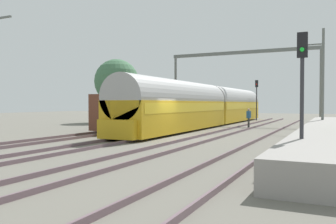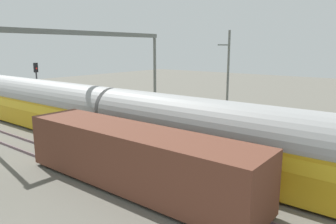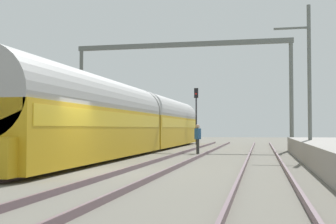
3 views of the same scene
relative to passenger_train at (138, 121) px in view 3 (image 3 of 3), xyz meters
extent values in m
plane|color=#68655B|center=(1.95, -12.81, -1.97)|extent=(120.00, 120.00, 0.00)
cube|color=#69525B|center=(-0.72, -12.81, -1.89)|extent=(0.08, 60.00, 0.16)
cube|color=#69525B|center=(0.72, -12.81, -1.89)|extent=(0.08, 60.00, 0.16)
cube|color=#69525B|center=(3.18, -12.81, -1.89)|extent=(0.08, 60.00, 0.16)
cube|color=#69525B|center=(4.62, -12.81, -1.89)|extent=(0.08, 60.00, 0.16)
cube|color=#69525B|center=(7.08, -12.81, -1.89)|extent=(0.08, 60.00, 0.16)
cube|color=#69525B|center=(8.51, -12.81, -1.89)|extent=(0.08, 60.00, 0.16)
cube|color=gold|center=(0.00, -8.13, -0.71)|extent=(2.90, 16.00, 2.20)
cube|color=gold|center=(0.00, -8.13, -0.08)|extent=(2.93, 15.36, 0.64)
cylinder|color=#9F9F9F|center=(0.00, -8.13, 0.59)|extent=(2.84, 16.00, 2.84)
cube|color=gold|center=(0.00, 8.22, -0.71)|extent=(2.90, 16.00, 2.20)
cube|color=gold|center=(0.00, 8.22, -0.08)|extent=(2.93, 15.36, 0.64)
cylinder|color=#9F9F9F|center=(0.00, 8.22, 0.59)|extent=(2.84, 16.00, 2.84)
cube|color=brown|center=(-3.90, -5.71, -0.46)|extent=(2.80, 13.00, 2.70)
cube|color=black|center=(-3.90, -5.71, -1.76)|extent=(2.52, 11.96, 0.10)
cylinder|color=#343434|center=(4.03, -1.23, -1.55)|extent=(0.23, 0.23, 0.85)
cube|color=#285684|center=(4.03, -1.23, -0.80)|extent=(0.36, 0.46, 0.64)
sphere|color=tan|center=(4.03, -1.23, -0.36)|extent=(0.24, 0.24, 0.24)
cylinder|color=#2D2D33|center=(1.92, 12.71, 0.17)|extent=(0.14, 0.14, 4.28)
cube|color=black|center=(1.92, 12.71, 2.75)|extent=(0.36, 0.20, 0.90)
sphere|color=red|center=(1.92, 12.59, 2.68)|extent=(0.16, 0.16, 0.16)
cylinder|color=slate|center=(-5.90, 4.68, 1.78)|extent=(0.28, 0.28, 7.50)
cylinder|color=slate|center=(9.80, 4.68, 1.78)|extent=(0.28, 0.28, 7.50)
cube|color=slate|center=(1.95, 4.68, 5.71)|extent=(16.09, 0.24, 0.36)
cylinder|color=slate|center=(10.20, -3.12, 2.03)|extent=(0.20, 0.20, 8.00)
cube|color=slate|center=(9.30, -3.12, 4.83)|extent=(1.80, 0.10, 0.10)
camera|label=1|loc=(11.10, -32.92, 0.20)|focal=37.51mm
camera|label=2|loc=(-14.31, -15.97, 4.67)|focal=34.36mm
camera|label=3|loc=(7.68, -27.02, -0.47)|focal=46.92mm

